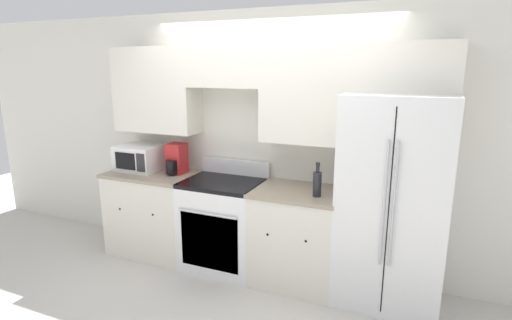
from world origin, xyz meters
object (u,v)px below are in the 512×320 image
at_px(microwave, 141,157).
at_px(bottle, 317,183).
at_px(oven_range, 224,224).
at_px(refrigerator, 392,201).

height_order(microwave, bottle, bottle).
relative_size(oven_range, microwave, 2.35).
bearing_deg(oven_range, bottle, -5.85).
bearing_deg(refrigerator, oven_range, -177.86).
relative_size(oven_range, bottle, 3.55).
xyz_separation_m(oven_range, refrigerator, (1.62, 0.06, 0.45)).
distance_m(refrigerator, bottle, 0.66).
distance_m(oven_range, bottle, 1.15).
distance_m(oven_range, microwave, 1.21).
bearing_deg(bottle, oven_range, 174.15).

